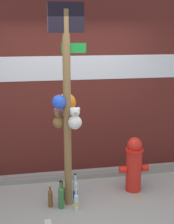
{
  "coord_description": "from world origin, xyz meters",
  "views": [
    {
      "loc": [
        -0.71,
        -3.71,
        2.35
      ],
      "look_at": [
        0.06,
        0.4,
        1.3
      ],
      "focal_mm": 53.09,
      "sensor_mm": 36.0,
      "label": 1
    }
  ],
  "objects_px": {
    "memorial_post": "(66,97)",
    "fire_hydrant": "(134,164)",
    "bottle_0": "(67,184)",
    "bottle_4": "(50,198)",
    "bottle_1": "(61,197)",
    "bottle_2": "(63,193)",
    "bottle_5": "(75,191)",
    "bottle_3": "(76,201)"
  },
  "relations": [
    {
      "from": "memorial_post",
      "to": "bottle_4",
      "type": "height_order",
      "value": "memorial_post"
    },
    {
      "from": "memorial_post",
      "to": "fire_hydrant",
      "type": "distance_m",
      "value": 1.49
    },
    {
      "from": "bottle_0",
      "to": "memorial_post",
      "type": "bearing_deg",
      "value": -96.61
    },
    {
      "from": "memorial_post",
      "to": "bottle_1",
      "type": "relative_size",
      "value": 6.72
    },
    {
      "from": "bottle_0",
      "to": "bottle_3",
      "type": "relative_size",
      "value": 1.14
    },
    {
      "from": "bottle_2",
      "to": "bottle_4",
      "type": "xyz_separation_m",
      "value": [
        -0.18,
        -0.15,
        0.02
      ]
    },
    {
      "from": "bottle_0",
      "to": "bottle_5",
      "type": "distance_m",
      "value": 0.26
    },
    {
      "from": "bottle_5",
      "to": "memorial_post",
      "type": "bearing_deg",
      "value": 169.51
    },
    {
      "from": "bottle_1",
      "to": "bottle_4",
      "type": "height_order",
      "value": "bottle_1"
    },
    {
      "from": "bottle_2",
      "to": "bottle_5",
      "type": "height_order",
      "value": "bottle_5"
    },
    {
      "from": "bottle_4",
      "to": "bottle_5",
      "type": "distance_m",
      "value": 0.36
    },
    {
      "from": "bottle_1",
      "to": "bottle_3",
      "type": "xyz_separation_m",
      "value": [
        0.19,
        -0.09,
        -0.04
      ]
    },
    {
      "from": "bottle_2",
      "to": "bottle_4",
      "type": "relative_size",
      "value": 0.95
    },
    {
      "from": "bottle_4",
      "to": "bottle_5",
      "type": "xyz_separation_m",
      "value": [
        0.35,
        0.06,
        0.03
      ]
    },
    {
      "from": "bottle_0",
      "to": "bottle_1",
      "type": "bearing_deg",
      "value": -109.29
    },
    {
      "from": "bottle_1",
      "to": "bottle_2",
      "type": "xyz_separation_m",
      "value": [
        0.04,
        0.21,
        -0.06
      ]
    },
    {
      "from": "fire_hydrant",
      "to": "bottle_5",
      "type": "relative_size",
      "value": 1.94
    },
    {
      "from": "bottle_1",
      "to": "bottle_4",
      "type": "xyz_separation_m",
      "value": [
        -0.14,
        0.06,
        -0.04
      ]
    },
    {
      "from": "bottle_0",
      "to": "bottle_4",
      "type": "bearing_deg",
      "value": -131.2
    },
    {
      "from": "memorial_post",
      "to": "bottle_0",
      "type": "xyz_separation_m",
      "value": [
        0.03,
        0.23,
        -1.33
      ]
    },
    {
      "from": "bottle_2",
      "to": "bottle_3",
      "type": "distance_m",
      "value": 0.34
    },
    {
      "from": "fire_hydrant",
      "to": "bottle_5",
      "type": "distance_m",
      "value": 0.96
    },
    {
      "from": "fire_hydrant",
      "to": "bottle_5",
      "type": "bearing_deg",
      "value": -167.89
    },
    {
      "from": "bottle_5",
      "to": "bottle_4",
      "type": "bearing_deg",
      "value": -170.88
    },
    {
      "from": "memorial_post",
      "to": "bottle_1",
      "type": "bearing_deg",
      "value": -126.62
    },
    {
      "from": "bottle_4",
      "to": "bottle_5",
      "type": "relative_size",
      "value": 0.74
    },
    {
      "from": "bottle_4",
      "to": "bottle_5",
      "type": "bearing_deg",
      "value": 9.12
    },
    {
      "from": "fire_hydrant",
      "to": "bottle_1",
      "type": "bearing_deg",
      "value": -164.42
    },
    {
      "from": "bottle_0",
      "to": "bottle_2",
      "type": "relative_size",
      "value": 1.31
    },
    {
      "from": "memorial_post",
      "to": "bottle_4",
      "type": "relative_size",
      "value": 8.47
    },
    {
      "from": "bottle_1",
      "to": "bottle_5",
      "type": "xyz_separation_m",
      "value": [
        0.21,
        0.12,
        -0.01
      ]
    },
    {
      "from": "bottle_1",
      "to": "bottle_2",
      "type": "distance_m",
      "value": 0.22
    },
    {
      "from": "bottle_0",
      "to": "bottle_5",
      "type": "bearing_deg",
      "value": -71.75
    },
    {
      "from": "memorial_post",
      "to": "bottle_3",
      "type": "distance_m",
      "value": 1.39
    },
    {
      "from": "fire_hydrant",
      "to": "bottle_0",
      "type": "relative_size",
      "value": 2.11
    },
    {
      "from": "memorial_post",
      "to": "bottle_1",
      "type": "distance_m",
      "value": 1.34
    },
    {
      "from": "fire_hydrant",
      "to": "bottle_4",
      "type": "bearing_deg",
      "value": -168.72
    },
    {
      "from": "memorial_post",
      "to": "bottle_0",
      "type": "bearing_deg",
      "value": 83.39
    },
    {
      "from": "bottle_2",
      "to": "bottle_5",
      "type": "distance_m",
      "value": 0.2
    },
    {
      "from": "bottle_0",
      "to": "bottle_2",
      "type": "height_order",
      "value": "bottle_0"
    },
    {
      "from": "bottle_4",
      "to": "bottle_0",
      "type": "bearing_deg",
      "value": 48.8
    },
    {
      "from": "bottle_3",
      "to": "bottle_4",
      "type": "height_order",
      "value": "bottle_3"
    }
  ]
}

